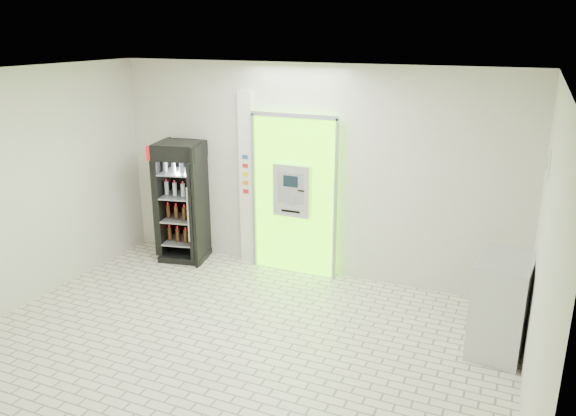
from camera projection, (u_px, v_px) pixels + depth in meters
The scene contains 7 objects.
ground at pixel (227, 354), 6.19m from camera, with size 6.00×6.00×0.00m, color beige.
room_shell at pixel (221, 194), 5.63m from camera, with size 6.00×6.00×6.00m.
atm_assembly at pixel (295, 194), 8.02m from camera, with size 1.30×0.24×2.33m.
pillar at pixel (247, 179), 8.31m from camera, with size 0.22×0.11×2.60m.
beverage_cooler at pixel (184, 204), 8.58m from camera, with size 0.80×0.76×1.83m.
steel_cabinet at pixel (501, 305), 6.12m from camera, with size 0.64×0.87×1.09m.
exit_sign at pixel (548, 165), 5.64m from camera, with size 0.02×0.22×0.26m.
Camera 1 is at (2.76, -4.69, 3.43)m, focal length 35.00 mm.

